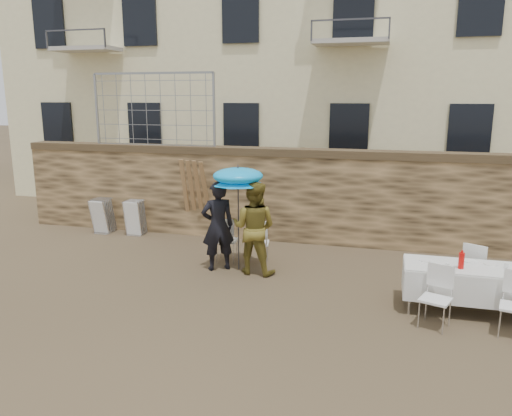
% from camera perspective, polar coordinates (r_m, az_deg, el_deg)
% --- Properties ---
extents(ground, '(80.00, 80.00, 0.00)m').
position_cam_1_polar(ground, '(7.92, -7.12, -13.19)').
color(ground, brown).
rests_on(ground, ground).
extents(stone_wall, '(13.00, 0.50, 2.20)m').
position_cam_1_polar(stone_wall, '(12.13, 1.60, 1.51)').
color(stone_wall, brown).
rests_on(stone_wall, ground).
extents(chain_link_fence, '(3.20, 0.06, 1.80)m').
position_cam_1_polar(chain_link_fence, '(12.94, -11.62, 10.88)').
color(chain_link_fence, gray).
rests_on(chain_link_fence, stone_wall).
extents(man_suit, '(0.79, 0.72, 1.81)m').
position_cam_1_polar(man_suit, '(10.00, -4.38, -2.07)').
color(man_suit, black).
rests_on(man_suit, ground).
extents(woman_dress, '(0.96, 0.78, 1.85)m').
position_cam_1_polar(woman_dress, '(9.78, -0.23, -2.27)').
color(woman_dress, olive).
rests_on(woman_dress, ground).
extents(umbrella, '(1.03, 1.03, 1.97)m').
position_cam_1_polar(umbrella, '(9.78, -2.07, 3.31)').
color(umbrella, '#3F3F44').
rests_on(umbrella, ground).
extents(couple_chair_left, '(0.52, 0.52, 0.96)m').
position_cam_1_polar(couple_chair_left, '(10.62, -3.36, -3.57)').
color(couple_chair_left, white).
rests_on(couple_chair_left, ground).
extents(couple_chair_right, '(0.55, 0.55, 0.96)m').
position_cam_1_polar(couple_chair_right, '(10.43, 0.30, -3.85)').
color(couple_chair_right, white).
rests_on(couple_chair_right, ground).
extents(banquet_table, '(2.10, 0.85, 0.78)m').
position_cam_1_polar(banquet_table, '(8.77, 23.51, -6.43)').
color(banquet_table, silver).
rests_on(banquet_table, ground).
extents(soda_bottle, '(0.09, 0.09, 0.26)m').
position_cam_1_polar(soda_bottle, '(8.55, 22.42, -5.59)').
color(soda_bottle, red).
rests_on(soda_bottle, banquet_table).
extents(table_chair_front_left, '(0.62, 0.62, 0.96)m').
position_cam_1_polar(table_chair_front_left, '(8.08, 19.84, -9.63)').
color(table_chair_front_left, white).
rests_on(table_chair_front_left, ground).
extents(table_chair_back, '(0.64, 0.64, 0.96)m').
position_cam_1_polar(table_chair_back, '(9.63, 23.89, -6.38)').
color(table_chair_back, white).
rests_on(table_chair_back, ground).
extents(chair_stack_left, '(0.46, 0.55, 0.92)m').
position_cam_1_polar(chair_stack_left, '(13.53, -16.67, -0.63)').
color(chair_stack_left, white).
rests_on(chair_stack_left, ground).
extents(chair_stack_right, '(0.46, 0.47, 0.92)m').
position_cam_1_polar(chair_stack_right, '(13.09, -13.31, -0.87)').
color(chair_stack_right, white).
rests_on(chair_stack_right, ground).
extents(wood_planks, '(0.70, 0.20, 2.00)m').
position_cam_1_polar(wood_planks, '(12.37, -6.73, 1.17)').
color(wood_planks, '#A37749').
rests_on(wood_planks, ground).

